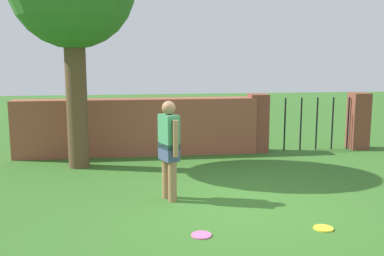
# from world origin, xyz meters

# --- Properties ---
(ground_plane) EXTENTS (40.00, 40.00, 0.00)m
(ground_plane) POSITION_xyz_m (0.00, 0.00, 0.00)
(ground_plane) COLOR #336623
(brick_wall) EXTENTS (5.62, 0.50, 1.33)m
(brick_wall) POSITION_xyz_m (-1.50, 3.85, 0.66)
(brick_wall) COLOR brown
(brick_wall) RESTS_ON ground
(person) EXTENTS (0.34, 0.51, 1.62)m
(person) POSITION_xyz_m (-1.03, 0.43, 0.90)
(person) COLOR #9E704C
(person) RESTS_ON ground
(fence_gate) EXTENTS (3.02, 0.44, 1.40)m
(fence_gate) POSITION_xyz_m (2.70, 3.85, 0.70)
(fence_gate) COLOR brown
(fence_gate) RESTS_ON ground
(frisbee_yellow) EXTENTS (0.27, 0.27, 0.02)m
(frisbee_yellow) POSITION_xyz_m (0.95, -1.12, 0.01)
(frisbee_yellow) COLOR yellow
(frisbee_yellow) RESTS_ON ground
(frisbee_pink) EXTENTS (0.27, 0.27, 0.02)m
(frisbee_pink) POSITION_xyz_m (-0.74, -1.13, 0.01)
(frisbee_pink) COLOR pink
(frisbee_pink) RESTS_ON ground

